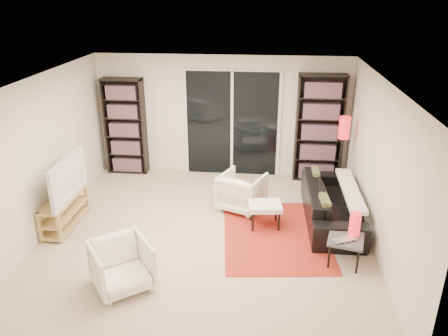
{
  "coord_description": "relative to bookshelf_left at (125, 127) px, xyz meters",
  "views": [
    {
      "loc": [
        0.85,
        -5.88,
        3.58
      ],
      "look_at": [
        0.25,
        0.3,
        1.0
      ],
      "focal_mm": 35.0,
      "sensor_mm": 36.0,
      "label": 1
    }
  ],
  "objects": [
    {
      "name": "floor",
      "position": [
        1.95,
        -2.33,
        -0.98
      ],
      "size": [
        5.0,
        5.0,
        0.0
      ],
      "primitive_type": "plane",
      "color": "beige",
      "rests_on": "ground"
    },
    {
      "name": "wall_back",
      "position": [
        1.95,
        0.17,
        0.22
      ],
      "size": [
        5.0,
        0.02,
        2.4
      ],
      "primitive_type": "cube",
      "color": "silver",
      "rests_on": "ground"
    },
    {
      "name": "wall_front",
      "position": [
        1.95,
        -4.83,
        0.22
      ],
      "size": [
        5.0,
        0.02,
        2.4
      ],
      "primitive_type": "cube",
      "color": "silver",
      "rests_on": "ground"
    },
    {
      "name": "wall_left",
      "position": [
        -0.55,
        -2.33,
        0.22
      ],
      "size": [
        0.02,
        5.0,
        2.4
      ],
      "primitive_type": "cube",
      "color": "silver",
      "rests_on": "ground"
    },
    {
      "name": "wall_right",
      "position": [
        4.45,
        -2.33,
        0.22
      ],
      "size": [
        0.02,
        5.0,
        2.4
      ],
      "primitive_type": "cube",
      "color": "silver",
      "rests_on": "ground"
    },
    {
      "name": "ceiling",
      "position": [
        1.95,
        -2.33,
        1.42
      ],
      "size": [
        5.0,
        5.0,
        0.02
      ],
      "primitive_type": "cube",
      "color": "white",
      "rests_on": "wall_back"
    },
    {
      "name": "sliding_door",
      "position": [
        2.15,
        0.13,
        0.07
      ],
      "size": [
        1.92,
        0.08,
        2.16
      ],
      "color": "white",
      "rests_on": "ground"
    },
    {
      "name": "bookshelf_left",
      "position": [
        0.0,
        0.0,
        0.0
      ],
      "size": [
        0.8,
        0.3,
        1.95
      ],
      "color": "black",
      "rests_on": "ground"
    },
    {
      "name": "bookshelf_right",
      "position": [
        3.85,
        -0.0,
        0.07
      ],
      "size": [
        0.9,
        0.3,
        2.1
      ],
      "color": "black",
      "rests_on": "ground"
    },
    {
      "name": "tv_stand",
      "position": [
        -0.34,
        -2.3,
        -0.71
      ],
      "size": [
        0.36,
        1.13,
        0.5
      ],
      "color": "tan",
      "rests_on": "floor"
    },
    {
      "name": "tv",
      "position": [
        -0.32,
        -2.3,
        -0.14
      ],
      "size": [
        0.16,
        1.16,
        0.67
      ],
      "primitive_type": "imported",
      "rotation": [
        0.0,
        0.0,
        1.56
      ],
      "color": "black",
      "rests_on": "tv_stand"
    },
    {
      "name": "rug",
      "position": [
        3.02,
        -2.28,
        -0.97
      ],
      "size": [
        1.79,
        2.28,
        0.01
      ],
      "primitive_type": "cube",
      "rotation": [
        0.0,
        0.0,
        0.1
      ],
      "color": "#AB271A",
      "rests_on": "floor"
    },
    {
      "name": "sofa",
      "position": [
        3.94,
        -1.69,
        -0.67
      ],
      "size": [
        0.85,
        2.12,
        0.62
      ],
      "primitive_type": "imported",
      "rotation": [
        0.0,
        0.0,
        1.58
      ],
      "color": "black",
      "rests_on": "floor"
    },
    {
      "name": "armchair_back",
      "position": [
        2.45,
        -1.43,
        -0.65
      ],
      "size": [
        0.92,
        0.93,
        0.65
      ],
      "primitive_type": "imported",
      "rotation": [
        0.0,
        0.0,
        2.74
      ],
      "color": "white",
      "rests_on": "floor"
    },
    {
      "name": "armchair_front",
      "position": [
        1.06,
        -3.74,
        -0.65
      ],
      "size": [
        0.97,
        0.97,
        0.64
      ],
      "primitive_type": "imported",
      "rotation": [
        0.0,
        0.0,
        0.63
      ],
      "color": "white",
      "rests_on": "floor"
    },
    {
      "name": "ottoman",
      "position": [
        2.85,
        -2.01,
        -0.63
      ],
      "size": [
        0.56,
        0.48,
        0.4
      ],
      "color": "white",
      "rests_on": "floor"
    },
    {
      "name": "side_table",
      "position": [
        3.97,
        -2.93,
        -0.62
      ],
      "size": [
        0.56,
        0.56,
        0.4
      ],
      "color": "#404145",
      "rests_on": "floor"
    },
    {
      "name": "laptop",
      "position": [
        3.95,
        -3.04,
        -0.56
      ],
      "size": [
        0.38,
        0.33,
        0.03
      ],
      "primitive_type": "imported",
      "rotation": [
        0.0,
        0.0,
        0.45
      ],
      "color": "silver",
      "rests_on": "side_table"
    },
    {
      "name": "table_lamp",
      "position": [
        4.09,
        -2.82,
        -0.4
      ],
      "size": [
        0.15,
        0.15,
        0.34
      ],
      "primitive_type": "cylinder",
      "color": "red",
      "rests_on": "side_table"
    },
    {
      "name": "floor_lamp",
      "position": [
        4.21,
        -0.63,
        0.16
      ],
      "size": [
        0.22,
        0.22,
        1.47
      ],
      "color": "black",
      "rests_on": "floor"
    }
  ]
}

